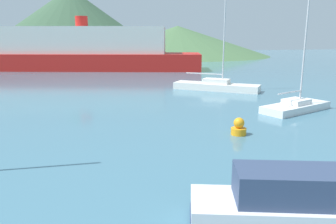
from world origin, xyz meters
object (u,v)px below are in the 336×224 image
object	(u,v)px
sailboat_inner	(296,105)
sailboat_outer	(216,85)
ferry_distant	(83,51)
motorboat_near	(335,210)
buoy_marker	(239,128)

from	to	relation	value
sailboat_inner	sailboat_outer	distance (m)	10.22
ferry_distant	motorboat_near	bearing A→B (deg)	-66.92
sailboat_inner	sailboat_outer	xyz separation A→B (m)	(-1.98, 10.02, 0.05)
ferry_distant	buoy_marker	world-z (taller)	ferry_distant
motorboat_near	sailboat_outer	bearing A→B (deg)	92.83
sailboat_outer	ferry_distant	bearing A→B (deg)	154.86
ferry_distant	buoy_marker	size ratio (longest dim) A/B	40.49
sailboat_inner	buoy_marker	xyz separation A→B (m)	(-6.47, -4.38, -0.04)
sailboat_inner	ferry_distant	distance (m)	37.78
sailboat_inner	buoy_marker	world-z (taller)	sailboat_inner
motorboat_near	buoy_marker	bearing A→B (deg)	98.01
sailboat_outer	ferry_distant	size ratio (longest dim) A/B	0.29
ferry_distant	buoy_marker	distance (m)	40.03
motorboat_near	sailboat_outer	distance (m)	23.84
motorboat_near	ferry_distant	bearing A→B (deg)	115.25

